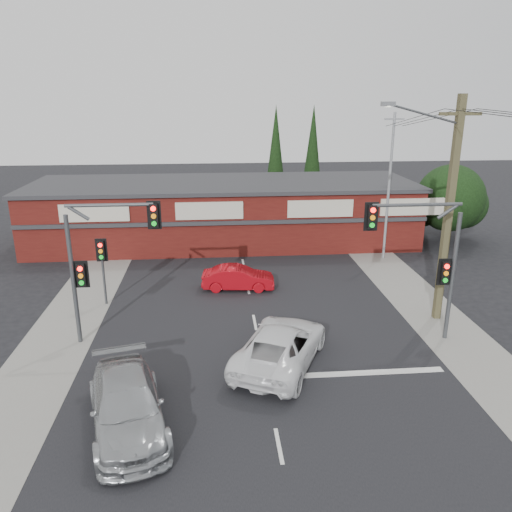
{
  "coord_description": "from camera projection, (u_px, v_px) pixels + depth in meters",
  "views": [
    {
      "loc": [
        -1.75,
        -17.52,
        9.92
      ],
      "look_at": [
        0.04,
        3.0,
        3.28
      ],
      "focal_mm": 35.0,
      "sensor_mm": 36.0,
      "label": 1
    }
  ],
  "objects": [
    {
      "name": "ground",
      "position": [
        262.0,
        358.0,
        19.79
      ],
      "size": [
        120.0,
        120.0,
        0.0
      ],
      "primitive_type": "plane",
      "color": "black",
      "rests_on": "ground"
    },
    {
      "name": "road_strip",
      "position": [
        252.0,
        307.0,
        24.53
      ],
      "size": [
        14.0,
        70.0,
        0.01
      ],
      "primitive_type": "cube",
      "color": "black",
      "rests_on": "ground"
    },
    {
      "name": "verge_left",
      "position": [
        75.0,
        313.0,
        23.83
      ],
      "size": [
        3.0,
        70.0,
        0.02
      ],
      "primitive_type": "cube",
      "color": "gray",
      "rests_on": "ground"
    },
    {
      "name": "verge_right",
      "position": [
        419.0,
        301.0,
        25.24
      ],
      "size": [
        3.0,
        70.0,
        0.02
      ],
      "primitive_type": "cube",
      "color": "gray",
      "rests_on": "ground"
    },
    {
      "name": "stop_line",
      "position": [
        358.0,
        373.0,
        18.66
      ],
      "size": [
        6.5,
        0.35,
        0.01
      ],
      "primitive_type": "cube",
      "color": "silver",
      "rests_on": "ground"
    },
    {
      "name": "white_suv",
      "position": [
        281.0,
        345.0,
        19.13
      ],
      "size": [
        4.72,
        6.19,
        1.56
      ],
      "primitive_type": "imported",
      "rotation": [
        0.0,
        0.0,
        2.71
      ],
      "color": "white",
      "rests_on": "ground"
    },
    {
      "name": "silver_suv",
      "position": [
        127.0,
        405.0,
        15.43
      ],
      "size": [
        3.4,
        5.71,
        1.55
      ],
      "primitive_type": "imported",
      "rotation": [
        0.0,
        0.0,
        0.24
      ],
      "color": "#A2A5A7",
      "rests_on": "ground"
    },
    {
      "name": "red_sedan",
      "position": [
        238.0,
        278.0,
        26.65
      ],
      "size": [
        3.93,
        1.66,
        1.26
      ],
      "primitive_type": "imported",
      "rotation": [
        0.0,
        0.0,
        1.49
      ],
      "color": "#B20A14",
      "rests_on": "ground"
    },
    {
      "name": "lane_dashes",
      "position": [
        251.0,
        304.0,
        24.85
      ],
      "size": [
        0.12,
        48.28,
        0.01
      ],
      "color": "silver",
      "rests_on": "ground"
    },
    {
      "name": "shop_building",
      "position": [
        224.0,
        211.0,
        35.16
      ],
      "size": [
        27.3,
        8.4,
        4.22
      ],
      "color": "#48110E",
      "rests_on": "ground"
    },
    {
      "name": "tree_cluster",
      "position": [
        450.0,
        201.0,
        34.76
      ],
      "size": [
        5.9,
        5.1,
        5.5
      ],
      "color": "#2D2116",
      "rests_on": "ground"
    },
    {
      "name": "conifer_near",
      "position": [
        276.0,
        152.0,
        41.16
      ],
      "size": [
        1.8,
        1.8,
        9.25
      ],
      "color": "#2D2116",
      "rests_on": "ground"
    },
    {
      "name": "conifer_far",
      "position": [
        313.0,
        149.0,
        43.34
      ],
      "size": [
        1.8,
        1.8,
        9.25
      ],
      "color": "#2D2116",
      "rests_on": "ground"
    },
    {
      "name": "traffic_mast_left",
      "position": [
        97.0,
        252.0,
        19.96
      ],
      "size": [
        3.77,
        0.27,
        5.97
      ],
      "color": "#47494C",
      "rests_on": "ground"
    },
    {
      "name": "traffic_mast_right",
      "position": [
        429.0,
        251.0,
        20.1
      ],
      "size": [
        3.96,
        0.27,
        5.97
      ],
      "color": "#47494C",
      "rests_on": "ground"
    },
    {
      "name": "pedestal_signal",
      "position": [
        102.0,
        258.0,
        24.16
      ],
      "size": [
        0.55,
        0.27,
        3.38
      ],
      "color": "#47494C",
      "rests_on": "ground"
    },
    {
      "name": "utility_pole",
      "position": [
        447.0,
        205.0,
        21.66
      ],
      "size": [
        4.38,
        0.59,
        10.0
      ],
      "color": "brown",
      "rests_on": "ground"
    },
    {
      "name": "steel_pole",
      "position": [
        389.0,
        185.0,
        30.47
      ],
      "size": [
        1.2,
        0.16,
        9.0
      ],
      "color": "gray",
      "rests_on": "ground"
    }
  ]
}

